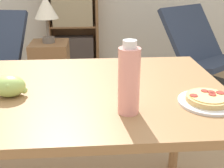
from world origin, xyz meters
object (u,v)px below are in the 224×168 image
at_px(drink_bottle, 129,80).
at_px(side_table, 52,74).
at_px(grape_bunch, 9,86).
at_px(bookshelf, 73,9).
at_px(pizza_on_plate, 208,100).
at_px(table_lamp, 46,9).
at_px(lounge_chair_far, 201,66).

xyz_separation_m(drink_bottle, side_table, (-0.52, 1.65, -0.57)).
relative_size(grape_bunch, bookshelf, 0.08).
height_order(grape_bunch, side_table, grape_bunch).
bearing_deg(side_table, bookshelf, 82.67).
relative_size(pizza_on_plate, table_lamp, 0.54).
distance_m(grape_bunch, table_lamp, 1.48).
bearing_deg(grape_bunch, table_lamp, 92.18).
distance_m(pizza_on_plate, lounge_chair_far, 1.99).
relative_size(grape_bunch, side_table, 0.22).
relative_size(grape_bunch, lounge_chair_far, 0.14).
relative_size(lounge_chair_far, table_lamp, 2.43).
height_order(drink_bottle, lounge_chair_far, drink_bottle).
height_order(pizza_on_plate, grape_bunch, grape_bunch).
relative_size(pizza_on_plate, lounge_chair_far, 0.22).
xyz_separation_m(grape_bunch, drink_bottle, (0.46, -0.17, 0.08)).
xyz_separation_m(grape_bunch, side_table, (-0.06, 1.47, -0.49)).
bearing_deg(lounge_chair_far, grape_bunch, -166.50).
height_order(lounge_chair_far, table_lamp, table_lamp).
distance_m(pizza_on_plate, table_lamp, 1.81).
distance_m(grape_bunch, lounge_chair_far, 2.30).
xyz_separation_m(grape_bunch, table_lamp, (-0.06, 1.47, 0.12)).
bearing_deg(pizza_on_plate, drink_bottle, -171.03).
bearing_deg(pizza_on_plate, lounge_chair_far, 68.39).
bearing_deg(drink_bottle, pizza_on_plate, 8.97).
distance_m(drink_bottle, lounge_chair_far, 2.19).
bearing_deg(lounge_chair_far, pizza_on_plate, -146.57).
bearing_deg(grape_bunch, side_table, 92.18).
xyz_separation_m(drink_bottle, lounge_chair_far, (1.02, 1.85, -0.59)).
distance_m(lounge_chair_far, bookshelf, 1.77).
bearing_deg(side_table, pizza_on_plate, -62.60).
distance_m(drink_bottle, side_table, 1.82).
relative_size(drink_bottle, side_table, 0.43).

